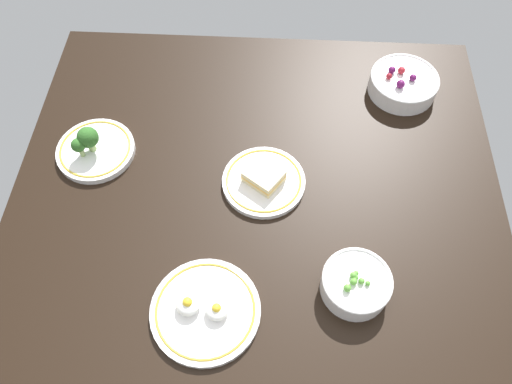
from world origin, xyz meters
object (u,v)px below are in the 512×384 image
(bowl_berries, at_px, (403,83))
(plate_eggs, at_px, (205,310))
(plate_broccoli, at_px, (94,148))
(plate_sandwich, at_px, (264,180))
(bowl_peas, at_px, (356,284))

(bowl_berries, distance_m, plate_eggs, 0.76)
(bowl_berries, relative_size, plate_broccoli, 0.94)
(plate_broccoli, xyz_separation_m, plate_sandwich, (0.41, -0.07, -0.01))
(bowl_berries, bearing_deg, plate_sandwich, -138.38)
(plate_broccoli, height_order, plate_eggs, plate_broccoli)
(bowl_berries, bearing_deg, plate_broccoli, -162.28)
(bowl_berries, height_order, plate_eggs, bowl_berries)
(plate_broccoli, bearing_deg, bowl_berries, 17.72)
(bowl_peas, height_order, plate_broccoli, plate_broccoli)
(plate_broccoli, relative_size, plate_sandwich, 0.97)
(bowl_peas, distance_m, bowl_berries, 0.57)
(bowl_peas, relative_size, plate_eggs, 0.64)
(bowl_peas, relative_size, plate_sandwich, 0.73)
(bowl_peas, height_order, bowl_berries, bowl_berries)
(plate_sandwich, bearing_deg, bowl_berries, 41.62)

